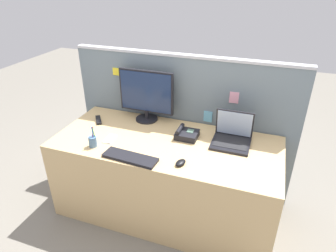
{
  "coord_description": "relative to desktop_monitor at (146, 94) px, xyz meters",
  "views": [
    {
      "loc": [
        0.73,
        -1.99,
        2.02
      ],
      "look_at": [
        0.0,
        0.05,
        0.86
      ],
      "focal_mm": 31.72,
      "sensor_mm": 36.0,
      "label": 1
    }
  ],
  "objects": [
    {
      "name": "ground_plane",
      "position": [
        0.31,
        -0.32,
        -0.99
      ],
      "size": [
        10.0,
        10.0,
        0.0
      ],
      "primitive_type": "plane",
      "color": "slate"
    },
    {
      "name": "desk",
      "position": [
        0.31,
        -0.32,
        -0.62
      ],
      "size": [
        1.88,
        0.83,
        0.74
      ],
      "primitive_type": "cube",
      "color": "tan",
      "rests_on": "ground_plane"
    },
    {
      "name": "keyboard_main",
      "position": [
        0.14,
        -0.65,
        -0.24
      ],
      "size": [
        0.43,
        0.16,
        0.02
      ],
      "primitive_type": "cube",
      "rotation": [
        0.0,
        0.0,
        -0.07
      ],
      "color": "black",
      "rests_on": "desk"
    },
    {
      "name": "pen_cup",
      "position": [
        -0.22,
        -0.59,
        -0.21
      ],
      "size": [
        0.07,
        0.07,
        0.18
      ],
      "color": "#4C7093",
      "rests_on": "desk"
    },
    {
      "name": "laptop",
      "position": [
        0.82,
        -0.15,
        -0.19
      ],
      "size": [
        0.31,
        0.28,
        0.26
      ],
      "color": "black",
      "rests_on": "desk"
    },
    {
      "name": "tv_remote",
      "position": [
        -0.42,
        -0.19,
        -0.25
      ],
      "size": [
        0.14,
        0.16,
        0.02
      ],
      "primitive_type": "cube",
      "rotation": [
        0.0,
        0.0,
        0.63
      ],
      "color": "black",
      "rests_on": "desk"
    },
    {
      "name": "cubicle_divider",
      "position": [
        0.31,
        0.13,
        -0.31
      ],
      "size": [
        2.12,
        0.08,
        1.36
      ],
      "color": "slate",
      "rests_on": "ground_plane"
    },
    {
      "name": "cell_phone_white_slab",
      "position": [
        -0.15,
        -0.45,
        -0.25
      ],
      "size": [
        0.09,
        0.15,
        0.01
      ],
      "primitive_type": "cube",
      "rotation": [
        0.0,
        0.0,
        0.09
      ],
      "color": "silver",
      "rests_on": "desk"
    },
    {
      "name": "computer_mouse_right_hand",
      "position": [
        0.52,
        -0.6,
        -0.24
      ],
      "size": [
        0.09,
        0.11,
        0.03
      ],
      "primitive_type": "ellipsoid",
      "rotation": [
        0.0,
        0.0,
        -0.29
      ],
      "color": "black",
      "rests_on": "desk"
    },
    {
      "name": "desk_phone",
      "position": [
        0.45,
        -0.2,
        -0.22
      ],
      "size": [
        0.18,
        0.17,
        0.09
      ],
      "color": "black",
      "rests_on": "desk"
    },
    {
      "name": "desktop_monitor",
      "position": [
        0.0,
        0.0,
        0.0
      ],
      "size": [
        0.52,
        0.21,
        0.48
      ],
      "color": "black",
      "rests_on": "desk"
    }
  ]
}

